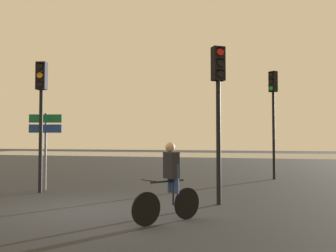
% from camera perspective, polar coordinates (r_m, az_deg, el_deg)
% --- Properties ---
extents(ground_plane, '(120.00, 120.00, 0.00)m').
position_cam_1_polar(ground_plane, '(9.38, -12.65, -12.36)').
color(ground_plane, black).
extents(water_strip, '(80.00, 16.00, 0.01)m').
position_cam_1_polar(water_strip, '(45.45, 11.95, -4.38)').
color(water_strip, slate).
rests_on(water_strip, ground).
extents(traffic_light_far_right, '(0.40, 0.42, 4.70)m').
position_cam_1_polar(traffic_light_far_right, '(16.95, 15.75, 3.19)').
color(traffic_light_far_right, black).
rests_on(traffic_light_far_right, ground).
extents(traffic_light_near_right, '(0.41, 0.42, 4.13)m').
position_cam_1_polar(traffic_light_near_right, '(9.94, 7.68, 4.88)').
color(traffic_light_near_right, black).
rests_on(traffic_light_near_right, ground).
extents(traffic_light_near_left, '(0.36, 0.38, 4.21)m').
position_cam_1_polar(traffic_light_near_left, '(12.76, -18.77, 3.60)').
color(traffic_light_near_left, black).
rests_on(traffic_light_near_left, ground).
extents(direction_sign_post, '(1.05, 0.38, 2.60)m').
position_cam_1_polar(direction_sign_post, '(13.28, -18.19, -1.57)').
color(direction_sign_post, slate).
rests_on(direction_sign_post, ground).
extents(cyclist, '(0.98, 1.45, 1.62)m').
position_cam_1_polar(cyclist, '(7.69, 0.29, -8.47)').
color(cyclist, black).
rests_on(cyclist, ground).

